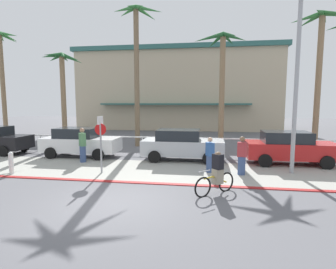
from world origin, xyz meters
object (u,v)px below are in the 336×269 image
palm_tree_3 (221,65)px  pedestrian_2 (210,156)px  car_silver_2 (182,145)px  bollard_0 (11,163)px  palm_tree_2 (137,46)px  stop_sign_bike_lane (101,136)px  palm_tree_1 (62,77)px  cyclist_yellow_0 (217,174)px  palm_tree_0 (1,58)px  car_red_3 (289,147)px  car_white_1 (80,142)px  streetlight_curb (299,76)px  pedestrian_0 (83,146)px  palm_tree_4 (319,52)px  pedestrian_1 (242,157)px

palm_tree_3 → pedestrian_2: bearing=-96.2°
car_silver_2 → pedestrian_2: bearing=-58.2°
bollard_0 → pedestrian_2: size_ratio=0.62×
palm_tree_2 → car_silver_2: size_ratio=2.24×
bollard_0 → car_silver_2: bearing=29.3°
stop_sign_bike_lane → bollard_0: 4.12m
pedestrian_2 → palm_tree_3: bearing=83.8°
palm_tree_1 → cyclist_yellow_0: 14.96m
pedestrian_2 → palm_tree_0: bearing=154.1°
palm_tree_1 → car_silver_2: (9.15, -4.03, -4.15)m
car_silver_2 → cyclist_yellow_0: bearing=-71.8°
palm_tree_1 → stop_sign_bike_lane: bearing=-51.2°
car_red_3 → cyclist_yellow_0: 6.40m
stop_sign_bike_lane → palm_tree_0: palm_tree_0 is taller
car_white_1 → streetlight_curb: bearing=-12.4°
streetlight_curb → car_red_3: size_ratio=1.70×
pedestrian_0 → palm_tree_3: bearing=34.9°
stop_sign_bike_lane → pedestrian_2: size_ratio=1.59×
stop_sign_bike_lane → streetlight_curb: size_ratio=0.34×
palm_tree_3 → palm_tree_4: 5.99m
palm_tree_2 → pedestrian_1: bearing=-47.4°
pedestrian_0 → cyclist_yellow_0: bearing=-30.0°
palm_tree_0 → pedestrian_2: palm_tree_0 is taller
streetlight_curb → car_silver_2: bearing=155.9°
palm_tree_0 → car_red_3: (21.07, -5.97, -5.91)m
palm_tree_1 → pedestrian_1: size_ratio=3.96×
palm_tree_1 → palm_tree_4: 17.32m
cyclist_yellow_0 → pedestrian_2: bearing=94.6°
streetlight_curb → palm_tree_1: size_ratio=1.11×
bollard_0 → pedestrian_0: size_ratio=0.54×
palm_tree_0 → stop_sign_bike_lane: bearing=-36.7°
stop_sign_bike_lane → car_red_3: (8.83, 3.13, -0.81)m
palm_tree_4 → pedestrian_1: size_ratio=5.14×
car_white_1 → palm_tree_2: bearing=61.8°
bollard_0 → palm_tree_0: (-8.36, 9.87, 6.26)m
palm_tree_1 → palm_tree_3: (11.33, -0.25, 0.57)m
palm_tree_0 → car_red_3: palm_tree_0 is taller
palm_tree_1 → pedestrian_2: bearing=-31.2°
stop_sign_bike_lane → pedestrian_1: (6.18, 0.62, -0.89)m
pedestrian_0 → pedestrian_1: size_ratio=1.08×
bollard_0 → car_white_1: bearing=74.0°
stop_sign_bike_lane → palm_tree_2: bearing=92.7°
palm_tree_4 → car_white_1: (-14.11, -3.81, -5.41)m
car_silver_2 → pedestrian_1: size_ratio=2.58×
car_red_3 → pedestrian_0: size_ratio=2.40×
palm_tree_4 → pedestrian_2: size_ratio=5.43×
pedestrian_2 → streetlight_curb: bearing=2.2°
stop_sign_bike_lane → palm_tree_1: 9.93m
pedestrian_2 → bollard_0: bearing=-169.6°
stop_sign_bike_lane → car_white_1: size_ratio=0.58×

